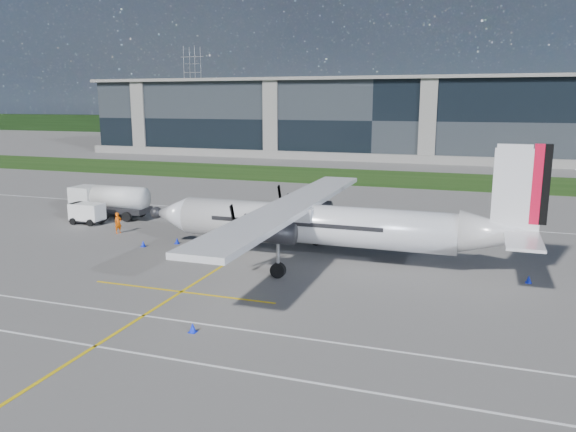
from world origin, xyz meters
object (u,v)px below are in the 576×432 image
(safety_cone_tail, at_px, (529,279))
(ground_crew_person, at_px, (118,221))
(safety_cone_portwing, at_px, (193,327))
(fuel_tanker_truck, at_px, (105,201))
(safety_cone_stbdwing, at_px, (345,216))
(safety_cone_nose_stbd, at_px, (177,241))
(turboprop_aircraft, at_px, (328,202))
(safety_cone_fwd, at_px, (143,244))
(pylon_west, at_px, (193,90))
(baggage_tug, at_px, (87,214))

(safety_cone_tail, bearing_deg, ground_crew_person, 174.62)
(ground_crew_person, distance_m, safety_cone_portwing, 23.25)
(fuel_tanker_truck, relative_size, safety_cone_stbdwing, 16.75)
(safety_cone_stbdwing, relative_size, safety_cone_nose_stbd, 1.00)
(fuel_tanker_truck, distance_m, ground_crew_person, 7.61)
(turboprop_aircraft, bearing_deg, safety_cone_portwing, -102.41)
(safety_cone_nose_stbd, xyz_separation_m, safety_cone_portwing, (9.58, -15.13, 0.00))
(fuel_tanker_truck, xyz_separation_m, safety_cone_nose_stbd, (11.92, -6.96, -1.32))
(ground_crew_person, distance_m, safety_cone_fwd, 5.64)
(fuel_tanker_truck, distance_m, safety_cone_portwing, 30.85)
(ground_crew_person, height_order, safety_cone_tail, ground_crew_person)
(safety_cone_stbdwing, height_order, safety_cone_fwd, same)
(safety_cone_nose_stbd, height_order, safety_cone_portwing, same)
(safety_cone_portwing, distance_m, safety_cone_tail, 21.17)
(safety_cone_nose_stbd, height_order, safety_cone_tail, same)
(pylon_west, relative_size, safety_cone_stbdwing, 60.00)
(turboprop_aircraft, xyz_separation_m, fuel_tanker_truck, (-24.57, 8.13, -2.75))
(turboprop_aircraft, bearing_deg, ground_crew_person, 171.96)
(fuel_tanker_truck, relative_size, safety_cone_tail, 16.75)
(turboprop_aircraft, relative_size, fuel_tanker_truck, 3.44)
(safety_cone_fwd, bearing_deg, ground_crew_person, 144.80)
(safety_cone_nose_stbd, distance_m, safety_cone_fwd, 2.63)
(fuel_tanker_truck, relative_size, safety_cone_nose_stbd, 16.75)
(baggage_tug, height_order, safety_cone_stbdwing, baggage_tug)
(fuel_tanker_truck, xyz_separation_m, safety_cone_tail, (37.71, -8.46, -1.32))
(safety_cone_fwd, height_order, safety_cone_portwing, same)
(pylon_west, distance_m, safety_cone_portwing, 183.43)
(safety_cone_nose_stbd, bearing_deg, baggage_tug, 161.48)
(safety_cone_fwd, distance_m, safety_cone_portwing, 17.77)
(turboprop_aircraft, distance_m, safety_cone_stbdwing, 15.88)
(safety_cone_portwing, bearing_deg, safety_cone_stbdwing, 88.51)
(fuel_tanker_truck, height_order, baggage_tug, fuel_tanker_truck)
(pylon_west, height_order, baggage_tug, pylon_west)
(fuel_tanker_truck, bearing_deg, turboprop_aircraft, -18.31)
(safety_cone_tail, bearing_deg, fuel_tanker_truck, 167.35)
(baggage_tug, bearing_deg, safety_cone_fwd, -30.10)
(safety_cone_portwing, bearing_deg, safety_cone_nose_stbd, 122.36)
(pylon_west, distance_m, safety_cone_tail, 180.30)
(pylon_west, height_order, fuel_tanker_truck, pylon_west)
(ground_crew_person, bearing_deg, baggage_tug, 88.56)
(turboprop_aircraft, distance_m, ground_crew_person, 19.71)
(baggage_tug, bearing_deg, fuel_tanker_truck, 95.30)
(ground_crew_person, xyz_separation_m, safety_cone_nose_stbd, (6.59, -1.55, -0.79))
(safety_cone_nose_stbd, bearing_deg, turboprop_aircraft, -5.28)
(pylon_west, bearing_deg, fuel_tanker_truck, -64.93)
(safety_cone_stbdwing, bearing_deg, safety_cone_fwd, -128.28)
(safety_cone_fwd, bearing_deg, fuel_tanker_truck, 138.89)
(safety_cone_tail, bearing_deg, safety_cone_stbdwing, 134.89)
(safety_cone_fwd, xyz_separation_m, safety_cone_tail, (27.81, 0.17, 0.00))
(pylon_west, xyz_separation_m, ground_crew_person, (70.34, -144.40, -13.96))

